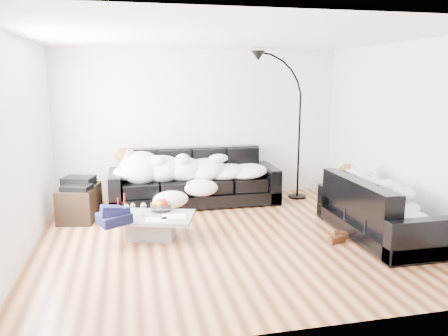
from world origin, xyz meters
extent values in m
plane|color=brown|center=(0.00, 0.00, 0.00)|extent=(5.00, 5.00, 0.00)
cube|color=silver|center=(0.00, 2.25, 1.30)|extent=(5.00, 0.02, 2.60)
cube|color=silver|center=(-2.50, 0.00, 1.30)|extent=(0.02, 4.50, 2.60)
cube|color=silver|center=(2.50, 0.00, 1.30)|extent=(0.02, 4.50, 2.60)
plane|color=white|center=(0.00, 0.00, 2.60)|extent=(5.00, 5.00, 0.00)
cube|color=black|center=(-0.20, 1.74, 0.46)|extent=(2.80, 0.97, 0.92)
cube|color=black|center=(1.97, -0.35, 0.40)|extent=(0.84, 1.96, 0.79)
ellipsoid|color=#0B4251|center=(1.91, 0.26, 0.72)|extent=(0.42, 0.38, 0.20)
cube|color=#939699|center=(-1.01, 0.21, 0.16)|extent=(1.24, 0.93, 0.32)
cylinder|color=white|center=(-0.87, 0.39, 0.41)|extent=(0.36, 0.36, 0.17)
cylinder|color=white|center=(-1.24, 0.31, 0.40)|extent=(0.07, 0.07, 0.15)
cylinder|color=white|center=(-1.32, 0.25, 0.40)|extent=(0.07, 0.07, 0.16)
cylinder|color=white|center=(-1.11, 0.19, 0.41)|extent=(0.09, 0.09, 0.18)
cylinder|color=maroon|center=(-1.43, 0.38, 0.43)|extent=(0.04, 0.04, 0.21)
cylinder|color=maroon|center=(-1.35, 0.48, 0.44)|extent=(0.06, 0.06, 0.24)
cube|color=silver|center=(-0.72, 0.09, 0.33)|extent=(0.35, 0.29, 0.01)
cube|color=silver|center=(-0.96, 0.01, 0.33)|extent=(0.30, 0.23, 0.01)
cube|color=black|center=(-2.02, 1.27, 0.25)|extent=(0.64, 0.82, 0.51)
cube|color=black|center=(-2.02, 1.27, 0.57)|extent=(0.52, 0.46, 0.13)
camera|label=1|loc=(-1.25, -5.40, 2.10)|focal=35.00mm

